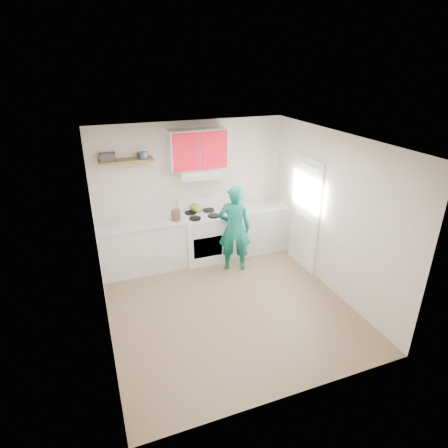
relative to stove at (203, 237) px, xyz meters
name	(u,v)px	position (x,y,z in m)	size (l,w,h in m)	color
floor	(227,304)	(-0.10, -1.57, -0.46)	(3.80, 3.80, 0.00)	brown
ceiling	(228,140)	(-0.10, -1.57, 2.14)	(3.60, 3.80, 0.04)	white
back_wall	(191,191)	(-0.10, 0.32, 0.84)	(3.60, 0.04, 2.60)	beige
front_wall	(296,304)	(-0.10, -3.47, 0.84)	(3.60, 0.04, 2.60)	beige
left_wall	(98,251)	(-1.90, -1.57, 0.84)	(0.04, 3.80, 2.60)	beige
right_wall	(332,214)	(1.70, -1.57, 0.84)	(0.04, 3.80, 2.60)	beige
door	(306,214)	(1.68, -0.88, 0.56)	(0.05, 0.85, 2.05)	white
door_glass	(306,192)	(1.65, -0.88, 0.99)	(0.01, 0.55, 0.95)	white
counter_left	(143,247)	(-1.14, 0.02, -0.01)	(1.52, 0.60, 0.90)	silver
counter_right	(251,229)	(1.04, 0.02, -0.01)	(1.32, 0.60, 0.90)	silver
stove	(203,237)	(0.00, 0.00, 0.00)	(0.76, 0.65, 0.92)	white
range_hood	(199,173)	(0.00, 0.10, 1.24)	(0.76, 0.44, 0.15)	silver
upper_cabinets	(198,149)	(0.00, 0.16, 1.66)	(1.02, 0.33, 0.70)	red
shelf	(126,161)	(-1.25, 0.18, 1.56)	(0.90, 0.30, 0.04)	brown
books	(107,157)	(-1.54, 0.20, 1.64)	(0.25, 0.18, 0.13)	#423A3D
tin	(142,155)	(-0.98, 0.16, 1.63)	(0.18, 0.18, 0.11)	#333D4C
kettle	(196,207)	(-0.06, 0.18, 0.55)	(0.22, 0.22, 0.19)	olive
crock	(176,216)	(-0.51, -0.07, 0.54)	(0.17, 0.17, 0.20)	#523224
cutting_board	(237,212)	(0.68, -0.06, 0.45)	(0.28, 0.20, 0.02)	olive
silicone_mat	(268,205)	(1.41, 0.06, 0.44)	(0.33, 0.28, 0.01)	red
person	(234,229)	(0.43, -0.55, 0.35)	(0.59, 0.39, 1.61)	#0A624E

